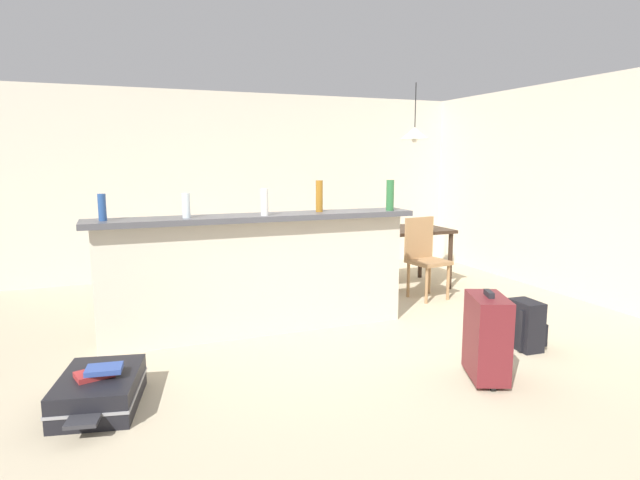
# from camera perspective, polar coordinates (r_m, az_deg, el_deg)

# --- Properties ---
(ground_plane) EXTENTS (13.00, 13.00, 0.05)m
(ground_plane) POSITION_cam_1_polar(r_m,az_deg,el_deg) (4.93, 2.77, -10.50)
(ground_plane) COLOR #BCAD8E
(wall_back) EXTENTS (6.60, 0.10, 2.50)m
(wall_back) POSITION_cam_1_polar(r_m,az_deg,el_deg) (7.55, -6.70, 6.06)
(wall_back) COLOR beige
(wall_back) RESTS_ON ground_plane
(wall_right) EXTENTS (0.10, 6.00, 2.50)m
(wall_right) POSITION_cam_1_polar(r_m,az_deg,el_deg) (6.74, 26.22, 4.89)
(wall_right) COLOR beige
(wall_right) RESTS_ON ground_plane
(partition_half_wall) EXTENTS (2.80, 0.20, 1.06)m
(partition_half_wall) POSITION_cam_1_polar(r_m,az_deg,el_deg) (4.85, -6.58, -4.07)
(partition_half_wall) COLOR beige
(partition_half_wall) RESTS_ON ground_plane
(bar_countertop) EXTENTS (2.96, 0.40, 0.05)m
(bar_countertop) POSITION_cam_1_polar(r_m,az_deg,el_deg) (4.76, -6.70, 2.45)
(bar_countertop) COLOR #4C4C51
(bar_countertop) RESTS_ON partition_half_wall
(bottle_blue) EXTENTS (0.06, 0.06, 0.22)m
(bottle_blue) POSITION_cam_1_polar(r_m,az_deg,el_deg) (4.59, -22.54, 3.29)
(bottle_blue) COLOR #284C89
(bottle_blue) RESTS_ON bar_countertop
(bottle_clear) EXTENTS (0.07, 0.07, 0.21)m
(bottle_clear) POSITION_cam_1_polar(r_m,az_deg,el_deg) (4.59, -14.30, 3.63)
(bottle_clear) COLOR silver
(bottle_clear) RESTS_ON bar_countertop
(bottle_white) EXTENTS (0.07, 0.07, 0.24)m
(bottle_white) POSITION_cam_1_polar(r_m,az_deg,el_deg) (4.66, -6.04, 4.10)
(bottle_white) COLOR silver
(bottle_white) RESTS_ON bar_countertop
(bottle_amber) EXTENTS (0.07, 0.07, 0.30)m
(bottle_amber) POSITION_cam_1_polar(r_m,az_deg,el_deg) (4.96, -0.08, 4.77)
(bottle_amber) COLOR #9E661E
(bottle_amber) RESTS_ON bar_countertop
(bottle_green) EXTENTS (0.08, 0.08, 0.29)m
(bottle_green) POSITION_cam_1_polar(r_m,az_deg,el_deg) (5.13, 7.60, 4.83)
(bottle_green) COLOR #2D6B38
(bottle_green) RESTS_ON bar_countertop
(dining_table) EXTENTS (1.10, 0.80, 0.74)m
(dining_table) POSITION_cam_1_polar(r_m,az_deg,el_deg) (6.67, 8.88, 0.44)
(dining_table) COLOR #332319
(dining_table) RESTS_ON ground_plane
(dining_chair_near_partition) EXTENTS (0.45, 0.45, 0.93)m
(dining_chair_near_partition) POSITION_cam_1_polar(r_m,az_deg,el_deg) (6.22, 11.22, -1.46)
(dining_chair_near_partition) COLOR #9E754C
(dining_chair_near_partition) RESTS_ON ground_plane
(pendant_lamp) EXTENTS (0.34, 0.34, 0.70)m
(pendant_lamp) POSITION_cam_1_polar(r_m,az_deg,el_deg) (6.57, 10.23, 11.34)
(pendant_lamp) COLOR black
(suitcase_flat_black) EXTENTS (0.62, 0.88, 0.22)m
(suitcase_flat_black) POSITION_cam_1_polar(r_m,az_deg,el_deg) (3.84, -22.76, -14.86)
(suitcase_flat_black) COLOR black
(suitcase_flat_black) RESTS_ON ground_plane
(backpack_black) EXTENTS (0.26, 0.29, 0.42)m
(backpack_black) POSITION_cam_1_polar(r_m,az_deg,el_deg) (4.85, 21.46, -8.65)
(backpack_black) COLOR black
(backpack_black) RESTS_ON ground_plane
(suitcase_upright_maroon) EXTENTS (0.39, 0.50, 0.67)m
(suitcase_upright_maroon) POSITION_cam_1_polar(r_m,az_deg,el_deg) (4.06, 17.63, -9.93)
(suitcase_upright_maroon) COLOR maroon
(suitcase_upright_maroon) RESTS_ON ground_plane
(book_stack) EXTENTS (0.31, 0.22, 0.07)m
(book_stack) POSITION_cam_1_polar(r_m,az_deg,el_deg) (3.75, -22.84, -13.03)
(book_stack) COLOR #AD2D2D
(book_stack) RESTS_ON suitcase_flat_black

